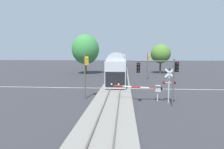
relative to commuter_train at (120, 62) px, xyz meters
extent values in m
plane|color=#333338|center=(0.00, -28.28, -2.73)|extent=(220.00, 220.00, 0.00)
cube|color=beige|center=(0.00, -28.28, -2.72)|extent=(44.00, 0.20, 0.01)
cube|color=gray|center=(0.00, -28.28, -2.64)|extent=(4.40, 80.00, 0.18)
cube|color=#56514C|center=(-0.72, -28.28, -2.48)|extent=(0.10, 80.00, 0.14)
cube|color=#56514C|center=(0.71, -28.28, -2.48)|extent=(0.10, 80.00, 0.14)
cube|color=#B2B7C1|center=(0.00, -22.05, -0.46)|extent=(3.00, 16.62, 3.90)
cube|color=black|center=(0.00, -30.38, -1.04)|extent=(2.76, 0.08, 2.15)
cylinder|color=#B2B7C1|center=(0.00, -22.05, 1.37)|extent=(2.76, 14.96, 2.76)
sphere|color=#F4F2CC|center=(-0.50, -30.39, -1.72)|extent=(0.24, 0.24, 0.24)
sphere|color=#F4F2CC|center=(0.50, -30.39, -1.72)|extent=(0.24, 0.24, 0.24)
cube|color=#B7BCC6|center=(0.00, -1.31, -0.11)|extent=(3.00, 23.07, 4.60)
cube|color=black|center=(1.51, -1.31, 0.19)|extent=(0.04, 20.76, 0.90)
cube|color=gold|center=(1.52, -1.31, -1.26)|extent=(0.04, 21.22, 0.36)
cube|color=#B7BCC6|center=(0.00, 22.66, -0.11)|extent=(3.00, 23.07, 4.60)
cube|color=black|center=(1.51, 22.66, 0.19)|extent=(0.04, 20.76, 0.90)
cube|color=gold|center=(1.52, 22.66, -1.26)|extent=(0.04, 21.22, 0.36)
cylinder|color=#B7B7BC|center=(5.01, -35.22, -2.18)|extent=(0.14, 0.14, 1.10)
cube|color=#B7B7BC|center=(5.01, -35.22, -1.28)|extent=(0.56, 0.40, 0.70)
sphere|color=black|center=(5.36, -35.22, -1.28)|extent=(0.36, 0.36, 0.36)
cylinder|color=red|center=(4.52, -35.22, -1.25)|extent=(0.97, 0.12, 0.17)
cylinder|color=white|center=(3.55, -35.22, -1.20)|extent=(0.97, 0.12, 0.17)
cylinder|color=red|center=(2.59, -35.22, -1.15)|extent=(0.97, 0.12, 0.17)
cylinder|color=white|center=(1.62, -35.22, -1.10)|extent=(0.97, 0.12, 0.17)
cylinder|color=red|center=(0.65, -35.22, -1.05)|extent=(0.97, 0.12, 0.17)
sphere|color=red|center=(0.17, -35.22, -1.02)|extent=(0.14, 0.14, 0.14)
cylinder|color=#B2B2B7|center=(6.02, -35.91, -0.92)|extent=(0.14, 0.14, 3.61)
cube|color=white|center=(6.02, -35.93, 0.53)|extent=(0.98, 0.05, 0.98)
cube|color=white|center=(6.02, -35.93, 0.53)|extent=(0.98, 0.05, 0.98)
cube|color=#B2B2B7|center=(6.02, -35.91, -0.49)|extent=(1.10, 0.08, 0.08)
cylinder|color=black|center=(5.47, -36.01, -0.49)|extent=(0.26, 0.18, 0.26)
cylinder|color=black|center=(6.57, -36.01, -0.49)|extent=(0.26, 0.18, 0.26)
sphere|color=red|center=(5.47, -36.11, -0.49)|extent=(0.20, 0.20, 0.20)
sphere|color=red|center=(6.57, -36.11, -0.49)|extent=(0.20, 0.20, 0.20)
cone|color=black|center=(6.02, -35.91, 1.00)|extent=(0.28, 0.28, 0.22)
cylinder|color=#4C4C51|center=(6.12, -37.14, -0.32)|extent=(0.16, 0.16, 4.81)
cube|color=black|center=(6.40, -37.14, 1.28)|extent=(0.34, 0.26, 1.00)
sphere|color=red|center=(6.40, -37.29, 1.60)|extent=(0.20, 0.20, 0.20)
cylinder|color=black|center=(6.40, -37.32, 1.60)|extent=(0.24, 0.10, 0.24)
sphere|color=#262626|center=(6.40, -37.29, 1.28)|extent=(0.20, 0.20, 0.20)
cylinder|color=black|center=(6.40, -37.32, 1.28)|extent=(0.24, 0.10, 0.24)
sphere|color=#262626|center=(6.40, -37.29, 0.96)|extent=(0.20, 0.20, 0.20)
cylinder|color=black|center=(6.40, -37.32, 0.96)|extent=(0.24, 0.10, 0.24)
cylinder|color=#4C4C51|center=(4.09, -37.14, 1.83)|extent=(4.06, 0.12, 0.12)
cube|color=black|center=(2.67, -37.14, 1.18)|extent=(0.34, 0.26, 1.00)
sphere|color=red|center=(2.67, -37.29, 1.50)|extent=(0.20, 0.20, 0.20)
cylinder|color=black|center=(2.67, -37.32, 1.50)|extent=(0.24, 0.10, 0.24)
sphere|color=#262626|center=(2.67, -37.29, 1.18)|extent=(0.20, 0.20, 0.20)
cylinder|color=black|center=(2.67, -37.32, 1.18)|extent=(0.24, 0.10, 0.24)
sphere|color=#262626|center=(2.67, -37.29, 0.86)|extent=(0.20, 0.20, 0.20)
cylinder|color=black|center=(2.67, -37.32, 0.86)|extent=(0.24, 0.10, 0.24)
cylinder|color=#4C4C51|center=(5.91, -18.79, -0.02)|extent=(0.16, 0.16, 5.41)
cube|color=gold|center=(6.19, -18.79, 1.88)|extent=(0.34, 0.26, 1.00)
sphere|color=red|center=(6.19, -18.94, 2.20)|extent=(0.20, 0.20, 0.20)
cylinder|color=gold|center=(6.19, -18.97, 2.20)|extent=(0.24, 0.10, 0.24)
sphere|color=#262626|center=(6.19, -18.94, 1.88)|extent=(0.20, 0.20, 0.20)
cylinder|color=gold|center=(6.19, -18.97, 1.88)|extent=(0.24, 0.10, 0.24)
sphere|color=#262626|center=(6.19, -18.94, 1.56)|extent=(0.20, 0.20, 0.20)
cylinder|color=gold|center=(6.19, -18.97, 1.56)|extent=(0.24, 0.10, 0.24)
cylinder|color=#4C4C51|center=(-3.27, -34.82, -0.09)|extent=(0.16, 0.16, 5.26)
cube|color=gold|center=(-2.99, -34.82, 1.74)|extent=(0.34, 0.26, 1.00)
sphere|color=red|center=(-2.99, -34.97, 2.06)|extent=(0.20, 0.20, 0.20)
cylinder|color=gold|center=(-2.99, -35.00, 2.06)|extent=(0.24, 0.10, 0.24)
sphere|color=#262626|center=(-2.99, -34.97, 1.74)|extent=(0.20, 0.20, 0.20)
cylinder|color=gold|center=(-2.99, -35.00, 1.74)|extent=(0.24, 0.10, 0.24)
sphere|color=#262626|center=(-2.99, -34.97, 1.42)|extent=(0.20, 0.20, 0.20)
cylinder|color=gold|center=(-2.99, -35.00, 1.42)|extent=(0.24, 0.10, 0.24)
cylinder|color=#4C3828|center=(10.81, -7.24, -1.05)|extent=(0.44, 0.44, 3.35)
ellipsoid|color=#4C7A2D|center=(10.81, -7.24, 2.50)|extent=(5.15, 5.15, 5.01)
cylinder|color=brown|center=(-8.83, -9.40, -0.97)|extent=(0.45, 0.45, 3.50)
ellipsoid|color=#38843D|center=(-8.83, -9.40, 3.66)|extent=(7.00, 7.00, 7.68)
camera|label=1|loc=(1.30, -54.65, 2.58)|focal=28.12mm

